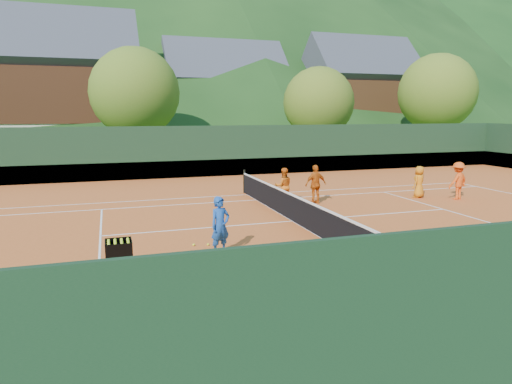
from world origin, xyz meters
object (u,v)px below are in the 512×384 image
object	(u,v)px
tennis_net	(293,207)
chalet_left	(58,91)
coach	(220,226)
student_a	(284,186)
chalet_mid	(224,101)
student_d	(458,181)
ball_hopper	(119,252)
student_b	(316,184)
student_c	(419,182)
chalet_right	(358,99)

from	to	relation	value
tennis_net	chalet_left	size ratio (longest dim) A/B	0.87
coach	tennis_net	size ratio (longest dim) A/B	0.13
student_a	chalet_mid	bearing A→B (deg)	-91.36
student_d	ball_hopper	distance (m)	15.53
student_d	student_a	bearing A→B (deg)	-24.51
chalet_left	chalet_mid	size ratio (longest dim) A/B	1.09
tennis_net	chalet_mid	distance (m)	34.81
student_d	chalet_left	world-z (taller)	chalet_left
student_b	ball_hopper	world-z (taller)	student_b
student_c	chalet_right	xyz separation A→B (m)	(12.93, 27.57, 4.53)
student_b	tennis_net	distance (m)	3.36
student_a	student_d	size ratio (longest dim) A/B	0.92
chalet_mid	student_d	bearing A→B (deg)	-85.72
chalet_left	student_a	bearing A→B (deg)	-68.23
coach	tennis_net	bearing A→B (deg)	20.43
ball_hopper	chalet_left	xyz separation A→B (m)	(-4.08, 34.35, 4.88)
tennis_net	coach	bearing A→B (deg)	-138.14
student_b	chalet_left	xyz separation A→B (m)	(-12.09, 27.39, 4.81)
student_c	tennis_net	xyz separation A→B (m)	(-7.07, -2.43, -0.21)
ball_hopper	coach	bearing A→B (deg)	27.88
student_a	chalet_left	bearing A→B (deg)	-60.08
student_b	chalet_right	world-z (taller)	chalet_right
student_b	student_a	bearing A→B (deg)	-20.53
coach	student_b	distance (m)	7.76
chalet_left	chalet_mid	distance (m)	16.51
student_d	chalet_mid	world-z (taller)	chalet_mid
tennis_net	chalet_left	world-z (taller)	chalet_left
chalet_right	student_b	bearing A→B (deg)	-123.17
student_c	chalet_left	xyz separation A→B (m)	(-17.07, 27.57, 4.92)
student_d	chalet_mid	xyz separation A→B (m)	(-2.43, 32.41, 4.15)
coach	student_b	size ratio (longest dim) A/B	0.97
student_c	chalet_left	bearing A→B (deg)	-81.48
student_c	chalet_mid	bearing A→B (deg)	-111.30
student_b	chalet_mid	world-z (taller)	chalet_mid
student_a	student_d	distance (m)	7.75
coach	chalet_left	bearing A→B (deg)	80.04
coach	tennis_net	xyz separation A→B (m)	(3.31, 2.97, -0.29)
coach	student_b	bearing A→B (deg)	24.45
coach	chalet_mid	world-z (taller)	chalet_mid
student_a	chalet_mid	distance (m)	31.75
student_c	chalet_mid	xyz separation A→B (m)	(-1.07, 31.57, 4.26)
tennis_net	chalet_right	bearing A→B (deg)	56.31
student_a	ball_hopper	size ratio (longest dim) A/B	1.51
student_b	chalet_right	bearing A→B (deg)	-128.48
student_d	student_c	bearing A→B (deg)	-45.98
coach	student_a	distance (m)	7.21
student_c	student_a	bearing A→B (deg)	-28.07
student_a	chalet_mid	world-z (taller)	chalet_mid
ball_hopper	chalet_left	size ratio (longest dim) A/B	0.07
student_c	tennis_net	distance (m)	7.48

